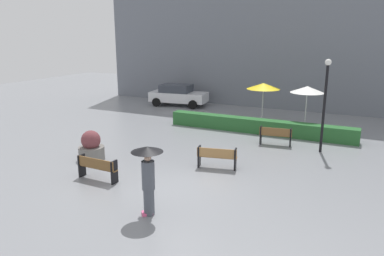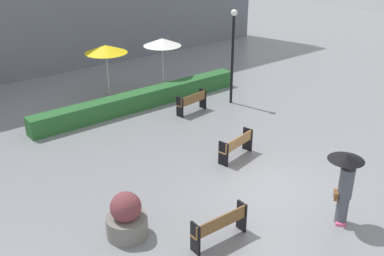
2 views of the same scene
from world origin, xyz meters
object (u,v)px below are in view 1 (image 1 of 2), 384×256
at_px(patio_umbrella_white, 307,90).
at_px(patio_umbrella_yellow, 263,86).
at_px(planter_pot, 91,147).
at_px(pedestrian_with_umbrella, 148,172).
at_px(parked_car, 178,95).
at_px(bench_mid_center, 217,156).
at_px(lamp_post, 325,97).
at_px(bench_near_left, 97,167).
at_px(bench_back_row, 276,135).

bearing_deg(patio_umbrella_white, patio_umbrella_yellow, 164.33).
bearing_deg(patio_umbrella_white, planter_pot, -129.67).
distance_m(pedestrian_with_umbrella, parked_car, 17.17).
height_order(pedestrian_with_umbrella, parked_car, pedestrian_with_umbrella).
bearing_deg(bench_mid_center, lamp_post, 49.34).
distance_m(pedestrian_with_umbrella, planter_pot, 5.80).
xyz_separation_m(planter_pot, lamp_post, (8.66, 5.38, 2.00)).
height_order(bench_near_left, planter_pot, planter_pot).
bearing_deg(bench_back_row, lamp_post, -4.40).
bearing_deg(planter_pot, patio_umbrella_yellow, 63.68).
xyz_separation_m(planter_pot, patio_umbrella_yellow, (4.76, 9.61, 1.70)).
distance_m(lamp_post, patio_umbrella_yellow, 5.76).
height_order(bench_back_row, lamp_post, lamp_post).
bearing_deg(bench_mid_center, bench_near_left, -138.62).
bearing_deg(pedestrian_with_umbrella, planter_pot, 147.43).
height_order(bench_mid_center, pedestrian_with_umbrella, pedestrian_with_umbrella).
distance_m(lamp_post, parked_car, 13.27).
bearing_deg(patio_umbrella_white, bench_back_row, -103.80).
distance_m(patio_umbrella_yellow, parked_car, 7.87).
xyz_separation_m(bench_back_row, patio_umbrella_yellow, (-1.79, 4.07, 1.73)).
distance_m(bench_mid_center, bench_near_left, 4.64).
bearing_deg(pedestrian_with_umbrella, lamp_post, 65.78).
height_order(bench_back_row, patio_umbrella_yellow, patio_umbrella_yellow).
relative_size(planter_pot, parked_car, 0.29).
bearing_deg(pedestrian_with_umbrella, bench_back_row, 78.86).
bearing_deg(planter_pot, pedestrian_with_umbrella, -32.57).
relative_size(planter_pot, lamp_post, 0.30).
xyz_separation_m(bench_back_row, parked_car, (-8.99, 6.90, 0.30)).
bearing_deg(bench_back_row, bench_near_left, -123.61).
bearing_deg(bench_near_left, bench_mid_center, 41.38).
distance_m(bench_mid_center, patio_umbrella_yellow, 8.44).
height_order(pedestrian_with_umbrella, planter_pot, pedestrian_with_umbrella).
distance_m(bench_mid_center, patio_umbrella_white, 8.03).
relative_size(planter_pot, patio_umbrella_white, 0.51).
distance_m(bench_near_left, pedestrian_with_umbrella, 3.51).
bearing_deg(bench_near_left, pedestrian_with_umbrella, -24.09).
height_order(bench_mid_center, lamp_post, lamp_post).
xyz_separation_m(pedestrian_with_umbrella, patio_umbrella_yellow, (-0.09, 12.71, 0.92)).
relative_size(bench_mid_center, bench_near_left, 0.97).
distance_m(bench_near_left, planter_pot, 2.43).
bearing_deg(parked_car, bench_back_row, -37.48).
xyz_separation_m(bench_mid_center, pedestrian_with_umbrella, (-0.36, -4.46, 0.83)).
distance_m(planter_pot, patio_umbrella_yellow, 10.86).
height_order(bench_near_left, parked_car, parked_car).
relative_size(pedestrian_with_umbrella, parked_car, 0.48).
relative_size(bench_back_row, lamp_post, 0.37).
bearing_deg(bench_back_row, pedestrian_with_umbrella, -101.14).
height_order(patio_umbrella_yellow, patio_umbrella_white, patio_umbrella_white).
height_order(bench_back_row, pedestrian_with_umbrella, pedestrian_with_umbrella).
bearing_deg(patio_umbrella_white, parked_car, 160.06).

